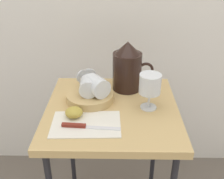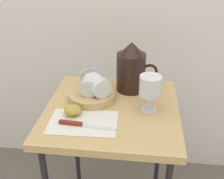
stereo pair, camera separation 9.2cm
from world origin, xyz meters
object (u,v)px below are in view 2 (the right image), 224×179
object	(u,v)px
wine_glass_tipped_far	(90,84)
apple_half_left	(73,110)
pitcher	(131,71)
knife	(79,124)
basket_tray	(92,96)
wine_glass_tipped_near	(97,85)
wine_glass_upright	(150,87)
table	(112,123)

from	to	relation	value
wine_glass_tipped_far	apple_half_left	xyz separation A→B (m)	(-0.04, -0.12, -0.05)
pitcher	knife	bearing A→B (deg)	-118.87
pitcher	basket_tray	bearing A→B (deg)	-144.81
pitcher	wine_glass_tipped_far	xyz separation A→B (m)	(-0.16, -0.11, -0.02)
basket_tray	wine_glass_tipped_far	size ratio (longest dim) A/B	1.30
pitcher	knife	world-z (taller)	pitcher
basket_tray	wine_glass_tipped_near	bearing A→B (deg)	-16.82
wine_glass_upright	wine_glass_tipped_far	xyz separation A→B (m)	(-0.24, 0.04, -0.03)
apple_half_left	pitcher	bearing A→B (deg)	48.90
basket_tray	wine_glass_upright	xyz separation A→B (m)	(0.23, -0.05, 0.08)
table	basket_tray	xyz separation A→B (m)	(-0.09, 0.05, 0.09)
apple_half_left	knife	distance (m)	0.08
wine_glass_upright	knife	world-z (taller)	wine_glass_upright
table	wine_glass_tipped_near	xyz separation A→B (m)	(-0.06, 0.04, 0.15)
wine_glass_tipped_near	basket_tray	bearing A→B (deg)	163.18
table	basket_tray	world-z (taller)	basket_tray
wine_glass_upright	pitcher	bearing A→B (deg)	117.00
basket_tray	wine_glass_upright	distance (m)	0.25
table	wine_glass_tipped_near	size ratio (longest dim) A/B	4.43
basket_tray	wine_glass_tipped_far	xyz separation A→B (m)	(-0.00, -0.00, 0.05)
table	wine_glass_tipped_far	xyz separation A→B (m)	(-0.09, 0.05, 0.15)
wine_glass_tipped_near	apple_half_left	world-z (taller)	wine_glass_tipped_near
wine_glass_upright	wine_glass_tipped_near	xyz separation A→B (m)	(-0.21, 0.04, -0.02)
pitcher	apple_half_left	xyz separation A→B (m)	(-0.20, -0.23, -0.07)
basket_tray	wine_glass_upright	world-z (taller)	wine_glass_upright
wine_glass_tipped_far	knife	bearing A→B (deg)	-92.10
wine_glass_upright	wine_glass_tipped_near	distance (m)	0.21
basket_tray	pitcher	distance (m)	0.20
wine_glass_tipped_near	wine_glass_tipped_far	size ratio (longest dim) A/B	1.10
table	wine_glass_tipped_far	world-z (taller)	wine_glass_tipped_far
pitcher	apple_half_left	distance (m)	0.31
table	pitcher	size ratio (longest dim) A/B	3.34
table	knife	xyz separation A→B (m)	(-0.10, -0.14, 0.08)
table	wine_glass_upright	xyz separation A→B (m)	(0.14, 0.00, 0.17)
basket_tray	wine_glass_tipped_far	bearing A→B (deg)	-144.52
wine_glass_tipped_far	wine_glass_tipped_near	bearing A→B (deg)	-10.00
wine_glass_tipped_near	wine_glass_tipped_far	xyz separation A→B (m)	(-0.03, 0.01, -0.00)
wine_glass_tipped_far	knife	distance (m)	0.20
wine_glass_tipped_near	pitcher	bearing A→B (deg)	42.61
table	pitcher	bearing A→B (deg)	68.47
table	wine_glass_tipped_far	size ratio (longest dim) A/B	4.88
wine_glass_tipped_near	knife	world-z (taller)	wine_glass_tipped_near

